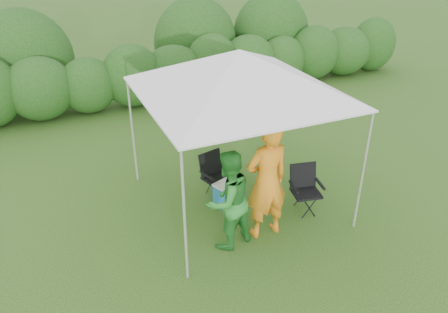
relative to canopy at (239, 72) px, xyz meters
name	(u,v)px	position (x,y,z in m)	size (l,w,h in m)	color
ground	(249,215)	(0.00, -0.50, -2.46)	(70.00, 70.00, 0.00)	#355B1C
hedge	(157,74)	(0.10, 5.50, -1.63)	(16.97, 1.53, 1.80)	#234F18
canopy	(239,72)	(0.00, 0.00, 0.00)	(3.10, 3.10, 2.83)	silver
chair_right	(305,185)	(0.99, -0.70, -1.98)	(0.60, 0.56, 0.86)	black
chair_left	(215,172)	(-0.28, 0.39, -1.98)	(0.61, 0.58, 0.85)	black
man	(267,181)	(0.02, -1.03, -1.45)	(0.74, 0.48, 2.02)	orange
woman	(228,200)	(-0.65, -1.04, -1.64)	(0.80, 0.63, 1.65)	#2B852D
cooler	(229,193)	(-0.16, 0.01, -2.25)	(0.60, 0.52, 0.42)	teal
bottle	(233,177)	(-0.10, -0.03, -1.91)	(0.07, 0.07, 0.25)	#592D0C
lawn_toy	(317,105)	(3.89, 3.12, -2.30)	(0.67, 0.56, 0.34)	yellow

